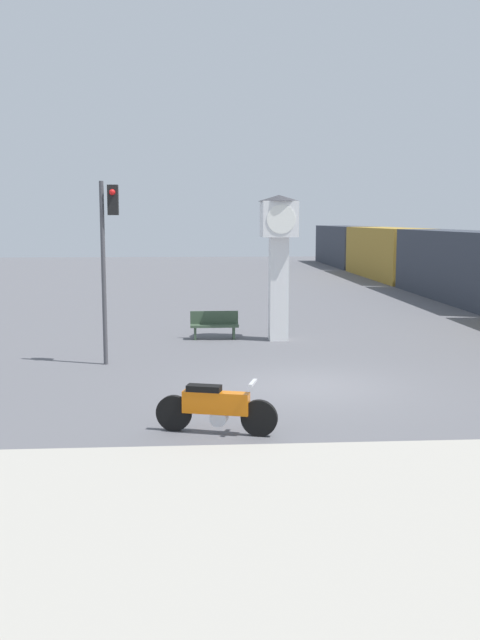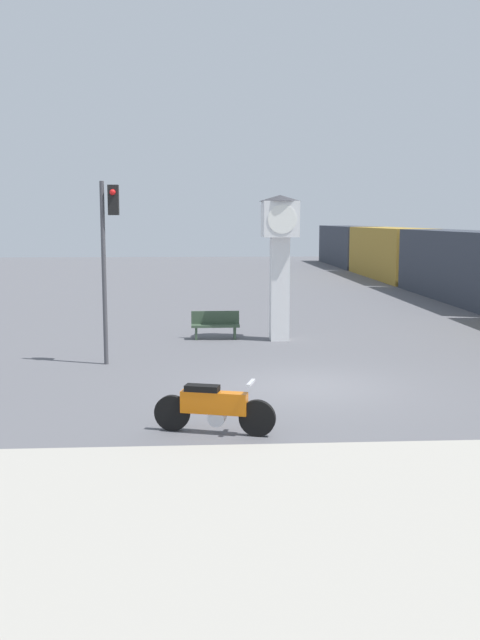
{
  "view_description": "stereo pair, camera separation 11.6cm",
  "coord_description": "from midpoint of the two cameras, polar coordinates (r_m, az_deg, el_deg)",
  "views": [
    {
      "loc": [
        -2.77,
        -16.47,
        3.94
      ],
      "look_at": [
        -1.54,
        1.64,
        1.38
      ],
      "focal_mm": 40.0,
      "sensor_mm": 36.0,
      "label": 1
    },
    {
      "loc": [
        -2.66,
        -16.47,
        3.94
      ],
      "look_at": [
        -1.54,
        1.64,
        1.38
      ],
      "focal_mm": 40.0,
      "sensor_mm": 36.0,
      "label": 2
    }
  ],
  "objects": [
    {
      "name": "bench",
      "position": [
        23.71,
        -2.21,
        -0.34
      ],
      "size": [
        1.6,
        0.44,
        0.92
      ],
      "color": "#384C38",
      "rests_on": "ground_plane"
    },
    {
      "name": "freight_train",
      "position": [
        43.31,
        13.99,
        4.83
      ],
      "size": [
        2.8,
        53.66,
        3.4
      ],
      "color": "olive",
      "rests_on": "ground_plane"
    },
    {
      "name": "ground_plane",
      "position": [
        17.15,
        5.34,
        -5.29
      ],
      "size": [
        120.0,
        120.0,
        0.0
      ],
      "primitive_type": "plane",
      "color": "#56565B"
    },
    {
      "name": "motorcycle",
      "position": [
        13.29,
        -2.22,
        -7.02
      ],
      "size": [
        2.25,
        0.81,
        1.02
      ],
      "rotation": [
        0.0,
        0.0,
        -0.28
      ],
      "color": "black",
      "rests_on": "ground_plane"
    },
    {
      "name": "sidewalk_strip",
      "position": [
        10.02,
        12.58,
        -15.02
      ],
      "size": [
        36.0,
        6.0,
        0.1
      ],
      "color": "#9E998E",
      "rests_on": "ground_plane"
    },
    {
      "name": "clock_tower",
      "position": [
        23.26,
        2.98,
        6.06
      ],
      "size": [
        1.37,
        1.37,
        4.73
      ],
      "color": "white",
      "rests_on": "ground_plane"
    },
    {
      "name": "traffic_light",
      "position": [
        19.57,
        -10.7,
        6.23
      ],
      "size": [
        0.5,
        0.35,
        4.96
      ],
      "color": "#47474C",
      "rests_on": "ground_plane"
    }
  ]
}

